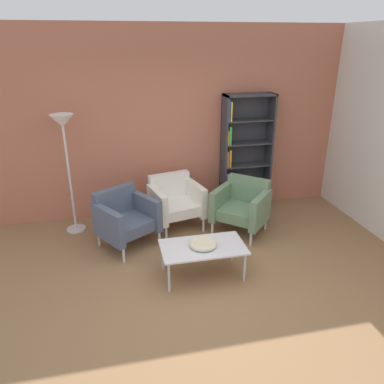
# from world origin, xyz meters

# --- Properties ---
(ground_plane) EXTENTS (8.32, 8.32, 0.00)m
(ground_plane) POSITION_xyz_m (0.00, 0.00, 0.00)
(ground_plane) COLOR olive
(brick_back_panel) EXTENTS (6.40, 0.12, 2.90)m
(brick_back_panel) POSITION_xyz_m (0.00, 2.46, 1.45)
(brick_back_panel) COLOR #B2664C
(brick_back_panel) RESTS_ON ground_plane
(bookshelf_tall) EXTENTS (0.80, 0.30, 1.90)m
(bookshelf_tall) POSITION_xyz_m (1.20, 2.26, 0.94)
(bookshelf_tall) COLOR #333338
(bookshelf_tall) RESTS_ON ground_plane
(coffee_table_low) EXTENTS (1.00, 0.56, 0.40)m
(coffee_table_low) POSITION_xyz_m (0.08, 0.47, 0.37)
(coffee_table_low) COLOR silver
(coffee_table_low) RESTS_ON ground_plane
(decorative_bowl) EXTENTS (0.32, 0.32, 0.05)m
(decorative_bowl) POSITION_xyz_m (0.08, 0.47, 0.43)
(decorative_bowl) COLOR beige
(decorative_bowl) RESTS_ON coffee_table_low
(armchair_by_bookshelf) EXTENTS (0.95, 0.95, 0.78)m
(armchair_by_bookshelf) POSITION_xyz_m (0.92, 1.46, 0.41)
(armchair_by_bookshelf) COLOR slate
(armchair_by_bookshelf) RESTS_ON ground_plane
(armchair_spare_guest) EXTENTS (0.94, 0.92, 0.78)m
(armchair_spare_guest) POSITION_xyz_m (-0.78, 1.42, 0.41)
(armchair_spare_guest) COLOR #4C566B
(armchair_spare_guest) RESTS_ON ground_plane
(armchair_corner_red) EXTENTS (0.84, 0.80, 0.78)m
(armchair_corner_red) POSITION_xyz_m (-0.01, 1.83, 0.41)
(armchair_corner_red) COLOR white
(armchair_corner_red) RESTS_ON ground_plane
(floor_lamp_torchiere) EXTENTS (0.32, 0.32, 1.74)m
(floor_lamp_torchiere) POSITION_xyz_m (-1.50, 2.02, 1.45)
(floor_lamp_torchiere) COLOR silver
(floor_lamp_torchiere) RESTS_ON ground_plane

